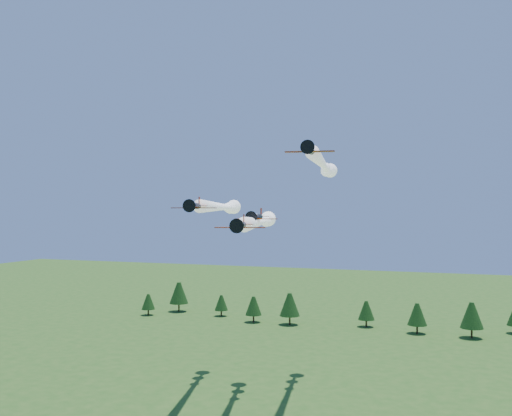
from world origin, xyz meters
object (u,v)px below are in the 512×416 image
(plane_lead, at_px, (261,221))
(plane_slot, at_px, (256,217))
(plane_left, at_px, (223,207))
(plane_right, at_px, (323,165))

(plane_lead, relative_size, plane_slot, 6.26)
(plane_lead, distance_m, plane_slot, 14.23)
(plane_slot, bearing_deg, plane_lead, 99.53)
(plane_left, height_order, plane_right, plane_right)
(plane_lead, distance_m, plane_right, 20.68)
(plane_left, relative_size, plane_slot, 6.04)
(plane_left, distance_m, plane_slot, 26.86)
(plane_left, distance_m, plane_right, 25.14)
(plane_lead, xyz_separation_m, plane_right, (10.70, 12.34, 12.69))
(plane_lead, relative_size, plane_right, 0.92)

